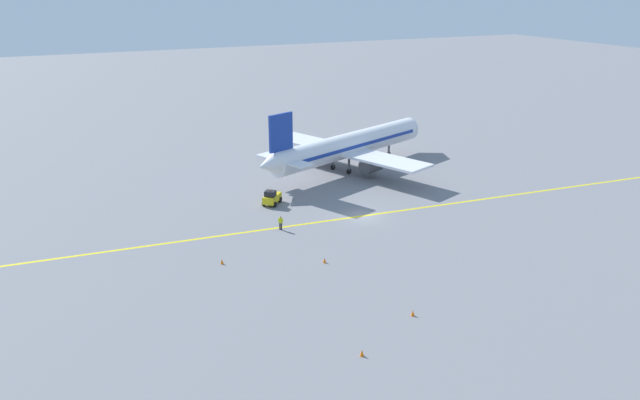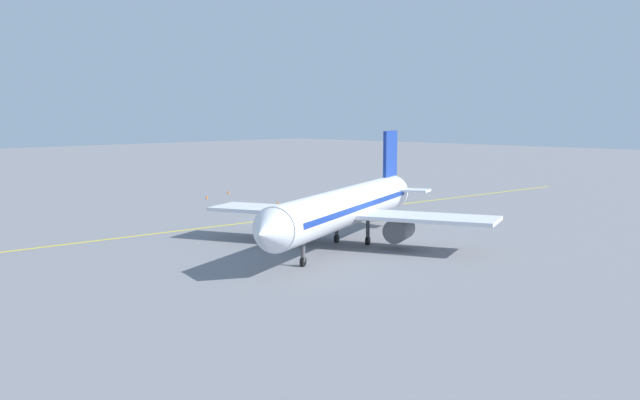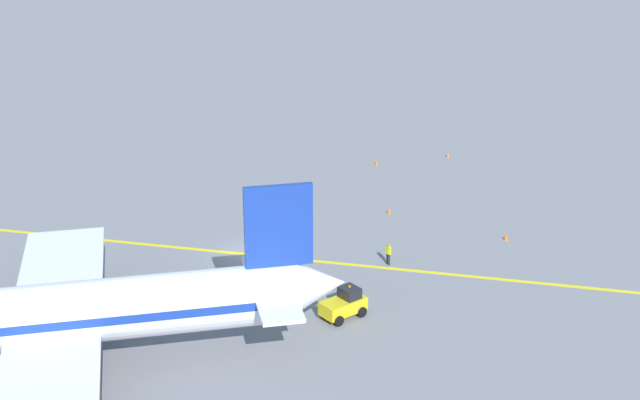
% 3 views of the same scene
% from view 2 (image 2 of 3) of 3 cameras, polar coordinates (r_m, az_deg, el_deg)
% --- Properties ---
extents(ground_plane, '(400.00, 400.00, 0.00)m').
position_cam_2_polar(ground_plane, '(88.77, -3.51, -1.48)').
color(ground_plane, slate).
extents(apron_yellow_centreline, '(9.21, 119.71, 0.01)m').
position_cam_2_polar(apron_yellow_centreline, '(88.76, -3.51, -1.48)').
color(apron_yellow_centreline, yellow).
rests_on(apron_yellow_centreline, ground).
extents(airplane_at_gate, '(27.98, 34.17, 10.60)m').
position_cam_2_polar(airplane_at_gate, '(70.30, 2.03, -0.57)').
color(airplane_at_gate, white).
rests_on(airplane_at_gate, ground).
extents(baggage_tug_white, '(3.22, 3.13, 2.11)m').
position_cam_2_polar(baggage_tug_white, '(88.82, 4.29, -0.90)').
color(baggage_tug_white, gold).
rests_on(baggage_tug_white, ground).
extents(ground_crew_worker, '(0.45, 0.43, 1.68)m').
position_cam_2_polar(ground_crew_worker, '(95.99, 1.21, -0.31)').
color(ground_crew_worker, '#23232D').
rests_on(ground_crew_worker, ground).
extents(traffic_cone_near_nose, '(0.32, 0.32, 0.55)m').
position_cam_2_polar(traffic_cone_near_nose, '(117.81, -6.99, 0.63)').
color(traffic_cone_near_nose, orange).
rests_on(traffic_cone_near_nose, ground).
extents(traffic_cone_mid_apron, '(0.32, 0.32, 0.55)m').
position_cam_2_polar(traffic_cone_mid_apron, '(102.62, -3.24, -0.22)').
color(traffic_cone_mid_apron, orange).
rests_on(traffic_cone_mid_apron, ground).
extents(traffic_cone_by_wingtip, '(0.32, 0.32, 0.55)m').
position_cam_2_polar(traffic_cone_by_wingtip, '(106.49, 2.05, 0.04)').
color(traffic_cone_by_wingtip, orange).
rests_on(traffic_cone_by_wingtip, ground).
extents(traffic_cone_far_edge, '(0.32, 0.32, 0.55)m').
position_cam_2_polar(traffic_cone_far_edge, '(110.87, -8.61, 0.23)').
color(traffic_cone_far_edge, orange).
rests_on(traffic_cone_far_edge, ground).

